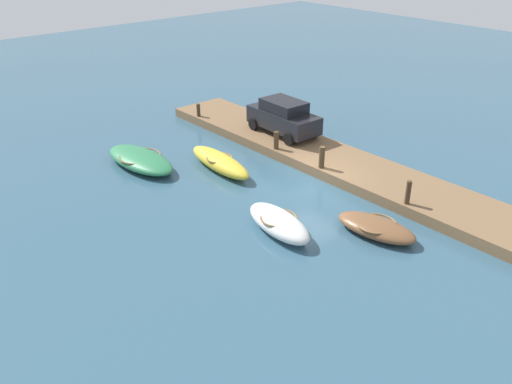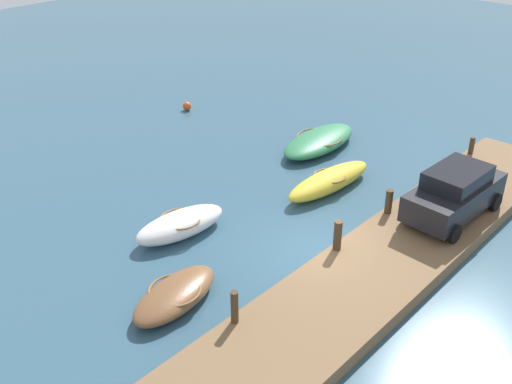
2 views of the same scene
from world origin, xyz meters
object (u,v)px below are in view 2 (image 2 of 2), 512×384
at_px(rowboat_yellow, 329,181).
at_px(rowboat_brown, 175,295).
at_px(mooring_post_west, 235,307).
at_px(mooring_post_mid_west, 338,235).
at_px(marker_buoy, 187,106).
at_px(parked_car, 455,192).
at_px(mooring_post_east, 472,146).
at_px(motorboat_green, 319,141).
at_px(mooring_post_mid_east, 389,202).
at_px(rowboat_white, 180,224).

bearing_deg(rowboat_yellow, rowboat_brown, -170.20).
relative_size(rowboat_brown, mooring_post_west, 3.40).
xyz_separation_m(rowboat_brown, mooring_post_west, (0.21, -2.21, 0.65)).
xyz_separation_m(mooring_post_mid_west, marker_buoy, (5.69, 13.45, -0.77)).
relative_size(rowboat_brown, marker_buoy, 7.70).
bearing_deg(mooring_post_west, parked_car, -10.91).
height_order(rowboat_brown, mooring_post_east, mooring_post_east).
bearing_deg(motorboat_green, mooring_post_mid_east, -124.86).
distance_m(rowboat_white, mooring_post_east, 12.85).
bearing_deg(marker_buoy, mooring_post_west, -127.56).
relative_size(rowboat_brown, parked_car, 0.81).
distance_m(rowboat_brown, mooring_post_east, 14.61).
height_order(motorboat_green, rowboat_white, rowboat_white).
relative_size(mooring_post_west, marker_buoy, 2.27).
distance_m(rowboat_brown, mooring_post_mid_west, 5.38).
relative_size(rowboat_yellow, mooring_post_mid_east, 5.07).
relative_size(motorboat_green, marker_buoy, 10.57).
distance_m(motorboat_green, rowboat_white, 8.89).
xyz_separation_m(rowboat_yellow, mooring_post_mid_east, (-0.68, -3.01, 0.52)).
height_order(rowboat_yellow, mooring_post_mid_west, mooring_post_mid_west).
xyz_separation_m(mooring_post_mid_west, mooring_post_east, (9.58, 0.00, -0.15)).
xyz_separation_m(mooring_post_east, marker_buoy, (-3.88, 13.45, -0.62)).
relative_size(rowboat_yellow, rowboat_brown, 1.33).
height_order(motorboat_green, rowboat_brown, motorboat_green).
height_order(rowboat_white, mooring_post_mid_west, mooring_post_mid_west).
xyz_separation_m(mooring_post_west, marker_buoy, (10.34, 13.45, -0.75)).
relative_size(motorboat_green, rowboat_white, 1.31).
distance_m(rowboat_white, marker_buoy, 11.74).
xyz_separation_m(mooring_post_mid_west, parked_car, (4.33, -1.73, 0.42)).
bearing_deg(rowboat_white, parked_car, -36.60).
height_order(mooring_post_west, mooring_post_east, mooring_post_west).
height_order(mooring_post_mid_west, parked_car, parked_car).
distance_m(mooring_post_east, marker_buoy, 14.01).
relative_size(motorboat_green, mooring_post_mid_east, 5.24).
xyz_separation_m(motorboat_green, mooring_post_west, (-11.19, -5.64, 0.62)).
relative_size(rowboat_white, mooring_post_west, 3.57).
relative_size(rowboat_yellow, parked_car, 1.07).
bearing_deg(mooring_post_mid_west, parked_car, -21.77).
relative_size(mooring_post_west, mooring_post_east, 1.36).
height_order(mooring_post_west, parked_car, parked_car).
bearing_deg(mooring_post_east, rowboat_brown, 171.29).
distance_m(rowboat_yellow, marker_buoy, 10.62).
relative_size(mooring_post_east, parked_car, 0.17).
distance_m(mooring_post_mid_east, mooring_post_east, 6.54).
distance_m(motorboat_green, rowboat_brown, 11.91).
distance_m(motorboat_green, mooring_post_west, 12.55).
bearing_deg(mooring_post_mid_east, marker_buoy, 78.83).
height_order(rowboat_white, mooring_post_mid_east, mooring_post_mid_east).
distance_m(motorboat_green, marker_buoy, 7.86).
distance_m(mooring_post_mid_west, parked_car, 4.69).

